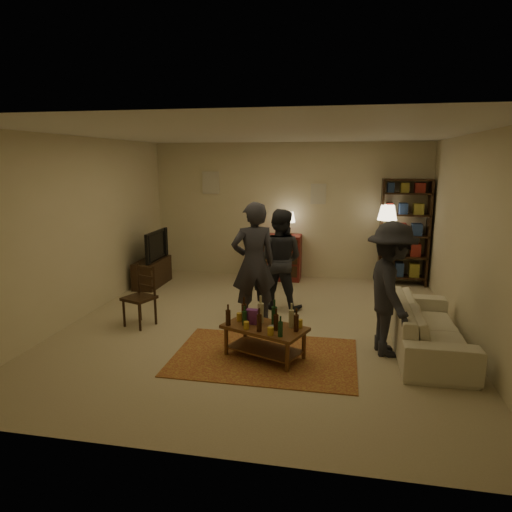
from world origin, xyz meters
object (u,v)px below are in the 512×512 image
(dining_chair, at_px, (142,294))
(bookshelf, at_px, (404,231))
(dresser, at_px, (276,256))
(tv_stand, at_px, (152,266))
(sofa, at_px, (428,326))
(person_by_sofa, at_px, (391,289))
(floor_lamp, at_px, (387,218))
(coffee_table, at_px, (264,329))
(person_right, at_px, (279,259))
(person_left, at_px, (254,264))

(dining_chair, xyz_separation_m, bookshelf, (3.96, 3.02, 0.57))
(dresser, bearing_deg, tv_stand, -157.93)
(sofa, relative_size, person_by_sofa, 1.26)
(tv_stand, xyz_separation_m, person_by_sofa, (4.14, -2.42, 0.44))
(bookshelf, height_order, sofa, bookshelf)
(floor_lamp, bearing_deg, dining_chair, -141.38)
(coffee_table, height_order, sofa, coffee_table)
(coffee_table, height_order, tv_stand, tv_stand)
(floor_lamp, bearing_deg, person_by_sofa, -93.63)
(dresser, relative_size, person_right, 0.84)
(tv_stand, bearing_deg, bookshelf, 11.80)
(coffee_table, distance_m, floor_lamp, 4.15)
(dresser, relative_size, sofa, 0.65)
(floor_lamp, xyz_separation_m, sofa, (0.29, -3.05, -0.99))
(person_right, bearing_deg, person_left, 80.55)
(tv_stand, height_order, person_left, person_left)
(floor_lamp, height_order, person_right, person_right)
(dresser, bearing_deg, floor_lamp, -1.73)
(person_by_sofa, bearing_deg, floor_lamp, -13.61)
(tv_stand, distance_m, person_right, 2.76)
(dresser, relative_size, bookshelf, 0.67)
(coffee_table, relative_size, dresser, 0.81)
(person_left, bearing_deg, sofa, 142.03)
(bookshelf, relative_size, floor_lamp, 1.31)
(floor_lamp, xyz_separation_m, person_by_sofa, (-0.21, -3.27, -0.47))
(coffee_table, bearing_deg, person_right, 92.88)
(bookshelf, bearing_deg, floor_lamp, -158.97)
(person_left, distance_m, person_right, 0.80)
(bookshelf, height_order, person_left, bookshelf)
(coffee_table, height_order, person_by_sofa, person_by_sofa)
(tv_stand, distance_m, sofa, 5.14)
(floor_lamp, bearing_deg, bookshelf, 21.03)
(dresser, bearing_deg, person_by_sofa, -60.39)
(dresser, xyz_separation_m, floor_lamp, (2.10, -0.06, 0.82))
(bookshelf, distance_m, person_left, 3.56)
(dresser, height_order, person_right, person_right)
(dresser, distance_m, person_left, 2.60)
(dining_chair, distance_m, sofa, 3.92)
(tv_stand, relative_size, floor_lamp, 0.69)
(coffee_table, distance_m, dresser, 3.77)
(dining_chair, distance_m, person_left, 1.67)
(sofa, bearing_deg, bookshelf, -0.82)
(sofa, xyz_separation_m, person_by_sofa, (-0.50, -0.22, 0.52))
(dining_chair, bearing_deg, bookshelf, 58.07)
(coffee_table, xyz_separation_m, person_left, (-0.36, 1.17, 0.52))
(bookshelf, bearing_deg, coffee_table, -117.97)
(dining_chair, relative_size, dresser, 0.66)
(tv_stand, bearing_deg, sofa, -25.34)
(dresser, distance_m, floor_lamp, 2.25)
(person_right, bearing_deg, coffee_table, 103.09)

